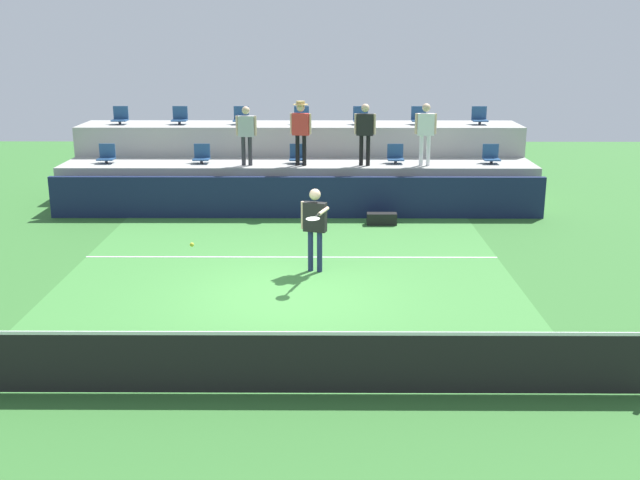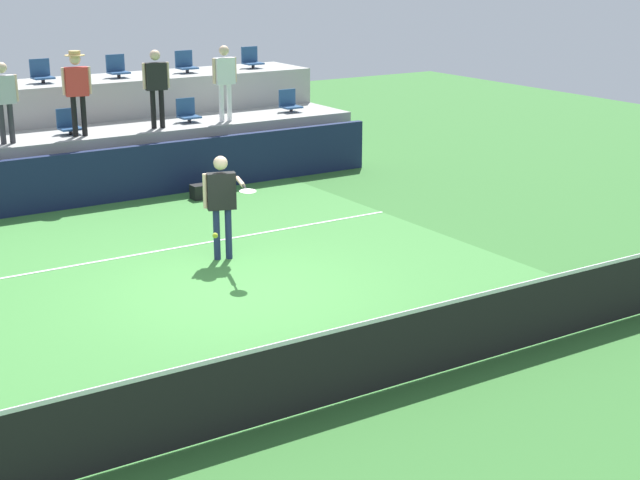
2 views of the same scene
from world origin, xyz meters
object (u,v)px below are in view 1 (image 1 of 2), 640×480
object	(u,v)px
spectator_in_grey	(246,130)
spectator_in_white	(426,128)
stadium_chair_upper_left	(180,117)
tennis_ball	(192,245)
stadium_chair_upper_center	(301,117)
stadium_chair_lower_right	(395,155)
spectator_leaning_on_rail	(365,129)
stadium_chair_lower_left	(202,155)
stadium_chair_upper_far_left	(120,117)
stadium_chair_upper_mid_left	(241,117)
stadium_chair_lower_far_left	(107,155)
stadium_chair_upper_mid_right	(361,117)
stadium_chair_upper_right	(419,117)
stadium_chair_lower_far_right	(491,155)
spectator_with_hat	(301,126)
equipment_bag	(382,219)
stadium_chair_lower_center	(298,155)
tennis_player	(315,222)
stadium_chair_upper_far_right	(479,117)

from	to	relation	value
spectator_in_grey	spectator_in_white	xyz separation A→B (m)	(4.80, 0.00, 0.06)
stadium_chair_upper_left	tennis_ball	world-z (taller)	stadium_chair_upper_left
stadium_chair_upper_center	tennis_ball	bearing A→B (deg)	-97.11
stadium_chair_lower_right	spectator_leaning_on_rail	xyz separation A→B (m)	(-0.87, -0.38, 0.78)
stadium_chair_lower_left	stadium_chair_upper_far_left	size ratio (longest dim) A/B	1.00
stadium_chair_upper_left	spectator_in_grey	bearing A→B (deg)	-45.00
stadium_chair_upper_mid_left	stadium_chair_upper_center	world-z (taller)	same
stadium_chair_upper_center	spectator_in_grey	bearing A→B (deg)	-123.00
stadium_chair_lower_far_left	stadium_chair_upper_mid_right	xyz separation A→B (m)	(7.08, 1.80, 0.85)
stadium_chair_upper_mid_right	stadium_chair_upper_right	bearing A→B (deg)	0.00
stadium_chair_lower_far_right	stadium_chair_upper_mid_left	bearing A→B (deg)	165.69
spectator_with_hat	tennis_ball	distance (m)	9.09
equipment_bag	stadium_chair_upper_far_left	bearing A→B (deg)	153.44
stadium_chair_lower_center	stadium_chair_upper_center	distance (m)	1.99
tennis_player	spectator_in_white	world-z (taller)	spectator_in_white
stadium_chair_upper_far_left	stadium_chair_upper_center	bearing A→B (deg)	0.00
stadium_chair_lower_right	stadium_chair_upper_right	distance (m)	2.16
stadium_chair_upper_far_left	tennis_ball	world-z (taller)	stadium_chair_upper_far_left
spectator_leaning_on_rail	equipment_bag	distance (m)	2.64
stadium_chair_upper_mid_left	stadium_chair_upper_right	world-z (taller)	same
stadium_chair_lower_far_right	spectator_leaning_on_rail	world-z (taller)	spectator_leaning_on_rail
stadium_chair_upper_mid_left	stadium_chair_upper_far_right	xyz separation A→B (m)	(7.05, 0.00, 0.00)
spectator_with_hat	spectator_leaning_on_rail	bearing A→B (deg)	0.00
stadium_chair_lower_center	spectator_in_grey	xyz separation A→B (m)	(-1.36, -0.38, 0.73)
equipment_bag	spectator_in_grey	bearing A→B (deg)	156.21
tennis_ball	tennis_player	bearing A→B (deg)	61.78
stadium_chair_lower_far_left	spectator_leaning_on_rail	distance (m)	7.15
stadium_chair_upper_left	stadium_chair_upper_center	world-z (taller)	same
stadium_chair_upper_far_right	equipment_bag	bearing A→B (deg)	-129.68
stadium_chair_upper_center	stadium_chair_lower_far_right	bearing A→B (deg)	-18.87
stadium_chair_upper_center	spectator_leaning_on_rail	xyz separation A→B (m)	(1.76, -2.18, -0.07)
stadium_chair_lower_right	spectator_in_white	world-z (taller)	spectator_in_white
spectator_leaning_on_rail	equipment_bag	bearing A→B (deg)	-76.43
stadium_chair_lower_left	stadium_chair_upper_far_left	world-z (taller)	stadium_chair_upper_far_left
stadium_chair_lower_center	stadium_chair_upper_far_right	size ratio (longest dim) A/B	1.00
stadium_chair_lower_left	stadium_chair_lower_right	distance (m)	5.34
stadium_chair_lower_left	stadium_chair_upper_far_right	distance (m)	8.21
tennis_player	spectator_with_hat	world-z (taller)	spectator_with_hat
spectator_leaning_on_rail	tennis_ball	size ratio (longest dim) A/B	24.35
spectator_in_grey	stadium_chair_upper_right	bearing A→B (deg)	24.07
stadium_chair_upper_mid_left	spectator_in_grey	size ratio (longest dim) A/B	0.33
tennis_player	stadium_chair_lower_right	bearing A→B (deg)	69.79
stadium_chair_upper_mid_left	equipment_bag	world-z (taller)	stadium_chair_upper_mid_left
stadium_chair_lower_right	spectator_in_grey	bearing A→B (deg)	-174.59
tennis_player	spectator_in_white	xyz separation A→B (m)	(2.90, 5.46, 1.19)
stadium_chair_upper_center	spectator_in_white	world-z (taller)	spectator_in_white
stadium_chair_upper_left	spectator_with_hat	world-z (taller)	spectator_with_hat
stadium_chair_lower_right	stadium_chair_upper_left	distance (m)	6.55
stadium_chair_upper_far_left	spectator_in_white	bearing A→B (deg)	-14.01
stadium_chair_lower_far_right	spectator_with_hat	world-z (taller)	spectator_with_hat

